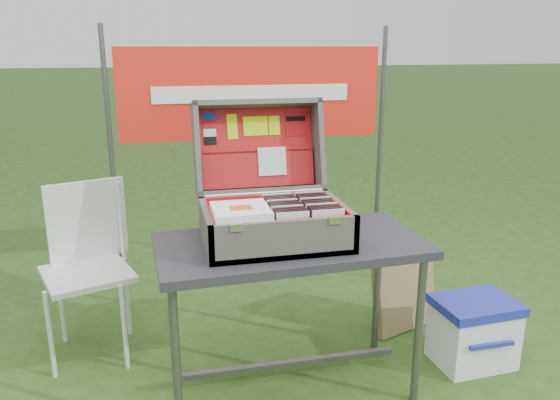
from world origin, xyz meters
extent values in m
plane|color=#274610|center=(0.00, 0.00, 0.00)|extent=(80.00, 80.00, 0.00)
cube|color=#2C2C30|center=(-0.03, 0.00, 0.72)|extent=(1.21, 0.65, 0.04)
cylinder|color=#59595B|center=(-0.56, -0.23, 0.35)|extent=(0.04, 0.04, 0.70)
cylinder|color=#59595B|center=(0.50, -0.23, 0.35)|extent=(0.04, 0.04, 0.70)
cylinder|color=#59595B|center=(-0.56, 0.24, 0.35)|extent=(0.04, 0.04, 0.70)
cylinder|color=#59595B|center=(0.50, 0.24, 0.35)|extent=(0.04, 0.04, 0.70)
cube|color=#59595B|center=(-0.03, 0.00, 0.12)|extent=(1.03, 0.03, 0.03)
cube|color=#5D554C|center=(-0.10, 0.01, 0.75)|extent=(0.62, 0.45, 0.02)
cube|color=#5D554C|center=(-0.10, -0.20, 0.82)|extent=(0.62, 0.02, 0.17)
cube|color=#5D554C|center=(-0.10, 0.22, 0.82)|extent=(0.62, 0.02, 0.17)
cube|color=#5D554C|center=(-0.40, 0.01, 0.82)|extent=(0.02, 0.45, 0.17)
cube|color=#5D554C|center=(0.20, 0.01, 0.82)|extent=(0.02, 0.45, 0.17)
cube|color=red|center=(-0.10, 0.01, 0.77)|extent=(0.58, 0.40, 0.01)
cube|color=silver|center=(-0.30, -0.21, 0.90)|extent=(0.05, 0.01, 0.03)
cube|color=silver|center=(0.10, -0.21, 0.90)|extent=(0.05, 0.01, 0.03)
cylinder|color=silver|center=(-0.10, 0.23, 0.91)|extent=(0.56, 0.02, 0.02)
cube|color=#5D554C|center=(-0.10, 0.44, 1.09)|extent=(0.62, 0.13, 0.44)
cube|color=#5D554C|center=(-0.10, 0.42, 1.31)|extent=(0.62, 0.17, 0.07)
cube|color=#5D554C|center=(-0.10, 0.32, 0.90)|extent=(0.62, 0.17, 0.07)
cube|color=#5D554C|center=(-0.40, 0.37, 1.10)|extent=(0.02, 0.27, 0.47)
cube|color=#5D554C|center=(0.20, 0.37, 1.10)|extent=(0.02, 0.27, 0.47)
cube|color=red|center=(-0.10, 0.42, 1.09)|extent=(0.57, 0.10, 0.38)
cube|color=red|center=(-0.10, -0.19, 0.84)|extent=(0.58, 0.01, 0.14)
cube|color=red|center=(-0.10, 0.20, 0.84)|extent=(0.58, 0.01, 0.14)
cube|color=red|center=(-0.39, 0.01, 0.84)|extent=(0.01, 0.40, 0.14)
cube|color=red|center=(0.18, 0.01, 0.84)|extent=(0.01, 0.40, 0.14)
cube|color=#A01617|center=(-0.10, 0.38, 0.99)|extent=(0.56, 0.08, 0.18)
cube|color=#A01617|center=(-0.10, 0.39, 1.08)|extent=(0.55, 0.02, 0.02)
cube|color=silver|center=(-0.03, 0.37, 1.03)|extent=(0.14, 0.04, 0.14)
cube|color=#1933B2|center=(-0.33, 0.46, 1.25)|extent=(0.06, 0.01, 0.04)
cube|color=red|center=(-0.33, 0.45, 1.21)|extent=(0.06, 0.01, 0.04)
cube|color=white|center=(-0.33, 0.44, 1.17)|extent=(0.06, 0.01, 0.04)
cube|color=black|center=(-0.33, 0.43, 1.13)|extent=(0.06, 0.01, 0.04)
cube|color=#BCE70B|center=(-0.22, 0.44, 1.20)|extent=(0.05, 0.03, 0.12)
cube|color=#BCE70B|center=(-0.10, 0.44, 1.20)|extent=(0.12, 0.03, 0.09)
cube|color=#BCE70B|center=(-0.01, 0.44, 1.20)|extent=(0.06, 0.03, 0.09)
cube|color=red|center=(0.11, 0.44, 1.20)|extent=(0.11, 0.03, 0.11)
cube|color=black|center=(0.11, 0.45, 1.23)|extent=(0.10, 0.01, 0.02)
cube|color=silver|center=(-0.06, -0.16, 0.85)|extent=(0.14, 0.01, 0.16)
cube|color=black|center=(-0.06, -0.14, 0.85)|extent=(0.14, 0.01, 0.16)
cube|color=black|center=(-0.06, -0.12, 0.85)|extent=(0.14, 0.01, 0.16)
cube|color=black|center=(-0.06, -0.09, 0.85)|extent=(0.14, 0.01, 0.16)
cube|color=silver|center=(-0.06, -0.07, 0.85)|extent=(0.14, 0.01, 0.16)
cube|color=black|center=(-0.06, -0.04, 0.85)|extent=(0.14, 0.01, 0.16)
cube|color=black|center=(-0.06, -0.02, 0.85)|extent=(0.14, 0.01, 0.16)
cube|color=black|center=(-0.06, 0.01, 0.85)|extent=(0.14, 0.01, 0.16)
cube|color=silver|center=(-0.06, 0.03, 0.85)|extent=(0.14, 0.01, 0.16)
cube|color=black|center=(-0.06, 0.06, 0.85)|extent=(0.14, 0.01, 0.16)
cube|color=black|center=(-0.06, 0.08, 0.85)|extent=(0.14, 0.01, 0.16)
cube|color=black|center=(-0.06, 0.11, 0.85)|extent=(0.14, 0.01, 0.16)
cube|color=silver|center=(-0.06, 0.13, 0.85)|extent=(0.14, 0.01, 0.16)
cube|color=silver|center=(0.09, -0.16, 0.85)|extent=(0.14, 0.01, 0.16)
cube|color=black|center=(0.09, -0.14, 0.85)|extent=(0.14, 0.01, 0.16)
cube|color=black|center=(0.09, -0.12, 0.85)|extent=(0.14, 0.01, 0.16)
cube|color=black|center=(0.09, -0.09, 0.85)|extent=(0.14, 0.01, 0.16)
cube|color=silver|center=(0.09, -0.07, 0.85)|extent=(0.14, 0.01, 0.16)
cube|color=black|center=(0.09, -0.04, 0.85)|extent=(0.14, 0.01, 0.16)
cube|color=black|center=(0.09, -0.02, 0.85)|extent=(0.14, 0.01, 0.16)
cube|color=black|center=(0.09, 0.01, 0.85)|extent=(0.14, 0.01, 0.16)
cube|color=silver|center=(0.09, 0.03, 0.85)|extent=(0.14, 0.01, 0.16)
cube|color=black|center=(0.09, 0.06, 0.85)|extent=(0.14, 0.01, 0.16)
cube|color=black|center=(0.09, 0.08, 0.85)|extent=(0.14, 0.01, 0.16)
cube|color=black|center=(0.09, 0.11, 0.85)|extent=(0.14, 0.01, 0.16)
cube|color=silver|center=(0.09, 0.13, 0.85)|extent=(0.14, 0.01, 0.16)
cube|color=white|center=(-0.26, -0.07, 0.91)|extent=(0.23, 0.23, 0.00)
cube|color=white|center=(-0.26, -0.07, 0.92)|extent=(0.23, 0.23, 0.00)
cube|color=white|center=(-0.26, -0.07, 0.92)|extent=(0.23, 0.23, 0.00)
cube|color=white|center=(-0.26, -0.07, 0.93)|extent=(0.23, 0.23, 0.00)
cube|color=white|center=(-0.26, -0.07, 0.93)|extent=(0.23, 0.23, 0.00)
cube|color=white|center=(-0.26, -0.07, 0.94)|extent=(0.23, 0.23, 0.00)
cube|color=#D85919|center=(-0.26, -0.08, 0.94)|extent=(0.09, 0.07, 0.00)
cube|color=white|center=(0.93, -0.01, 0.15)|extent=(0.39, 0.31, 0.30)
cube|color=#1F2BA0|center=(0.93, -0.01, 0.32)|extent=(0.41, 0.33, 0.05)
cube|color=#1F2BA0|center=(0.93, -0.17, 0.19)|extent=(0.24, 0.02, 0.02)
cube|color=silver|center=(-0.97, 0.51, 0.46)|extent=(0.52, 0.52, 0.03)
cube|color=silver|center=(-0.97, 0.70, 0.68)|extent=(0.40, 0.16, 0.43)
cylinder|color=silver|center=(-1.15, 0.33, 0.23)|extent=(0.02, 0.02, 0.46)
cylinder|color=silver|center=(-0.80, 0.33, 0.23)|extent=(0.02, 0.02, 0.46)
cylinder|color=silver|center=(-1.15, 0.68, 0.23)|extent=(0.02, 0.02, 0.46)
cylinder|color=silver|center=(-0.80, 0.68, 0.23)|extent=(0.02, 0.02, 0.46)
cylinder|color=silver|center=(-1.15, 0.70, 0.67)|extent=(0.02, 0.02, 0.43)
cylinder|color=silver|center=(-0.80, 0.70, 0.67)|extent=(0.02, 0.02, 0.43)
cube|color=#9C7C4F|center=(0.75, 0.41, 0.22)|extent=(0.44, 0.27, 0.45)
cylinder|color=#59595B|center=(-0.85, 1.10, 0.85)|extent=(0.03, 0.03, 1.70)
cylinder|color=#59595B|center=(0.85, 1.10, 0.85)|extent=(0.03, 0.03, 1.70)
cube|color=red|center=(0.00, 1.09, 1.30)|extent=(1.60, 0.02, 0.55)
cube|color=white|center=(0.00, 1.08, 1.30)|extent=(1.20, 0.00, 0.10)
camera|label=1|loc=(-0.59, -2.22, 1.59)|focal=35.00mm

